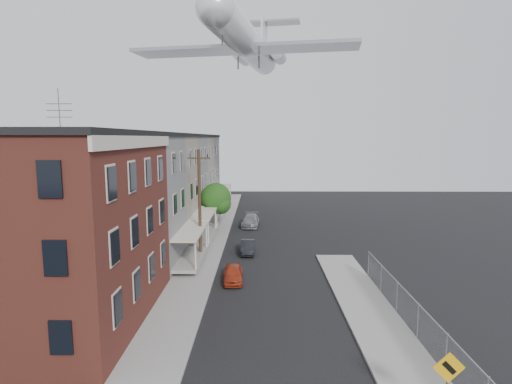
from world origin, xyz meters
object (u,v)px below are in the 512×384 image
utility_pole (200,203)px  car_near (233,274)px  street_tree (217,199)px  car_mid (248,247)px  car_far (251,220)px  warning_sign (448,377)px  airplane (248,44)px

utility_pole → car_near: 7.12m
utility_pole → street_tree: 10.00m
car_mid → car_far: bearing=89.5°
street_tree → car_far: bearing=36.7°
warning_sign → utility_pole: 22.25m
car_near → airplane: 24.73m
warning_sign → car_mid: (-7.40, 20.89, -1.33)m
utility_pole → car_mid: 5.91m
warning_sign → utility_pole: size_ratio=0.31×
car_near → car_mid: car_near is taller
warning_sign → car_far: warning_sign is taller
car_near → warning_sign: bearing=-62.8°
car_near → car_far: (0.81, 17.48, 0.10)m
utility_pole → car_far: bearing=73.1°
warning_sign → airplane: airplane is taller
car_far → airplane: 18.87m
car_far → warning_sign: bearing=-73.6°
car_near → car_mid: size_ratio=0.98×
car_far → car_mid: bearing=-86.8°
utility_pole → airplane: (3.58, 10.95, 14.78)m
street_tree → airplane: 16.37m
warning_sign → airplane: size_ratio=0.11×
car_mid → airplane: 20.98m
utility_pole → car_mid: size_ratio=2.70×
street_tree → car_mid: size_ratio=1.56×
warning_sign → car_mid: bearing=109.5°
utility_pole → car_near: (2.99, -4.98, -4.12)m
warning_sign → airplane: bearing=104.3°
car_near → street_tree: bearing=97.0°
airplane → car_near: bearing=-92.1°
street_tree → airplane: size_ratio=0.20×
airplane → utility_pole: bearing=-108.1°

